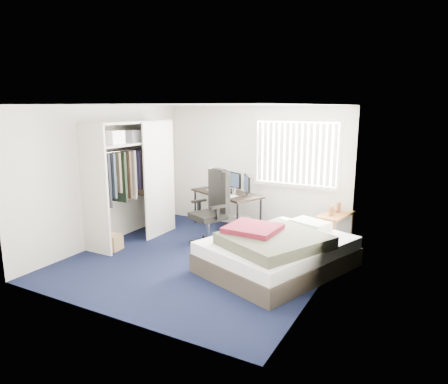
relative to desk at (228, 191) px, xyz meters
name	(u,v)px	position (x,y,z in m)	size (l,w,h in m)	color
ground	(201,259)	(0.43, -1.75, -0.79)	(4.20, 4.20, 0.00)	black
room_shell	(200,169)	(0.43, -1.75, 0.72)	(4.20, 4.20, 4.20)	silver
window_assembly	(296,153)	(1.33, 0.29, 0.81)	(1.72, 0.09, 1.32)	white
closet	(130,169)	(-1.24, -1.48, 0.57)	(0.64, 1.84, 2.22)	beige
desk	(228,191)	(0.00, 0.00, 0.00)	(1.69, 1.27, 1.22)	black
office_chair	(212,216)	(0.20, -0.98, -0.26)	(0.86, 0.86, 1.38)	black
footstool	(242,219)	(0.29, 0.10, -0.59)	(0.38, 0.34, 0.26)	white
nightstand	(335,217)	(2.18, 0.10, -0.29)	(0.57, 0.89, 0.74)	brown
bed	(277,251)	(1.68, -1.55, -0.49)	(2.29, 2.62, 0.72)	#383028
pine_box	(111,242)	(-1.22, -2.11, -0.65)	(0.36, 0.27, 0.27)	tan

